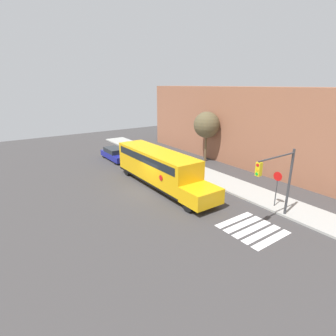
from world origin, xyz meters
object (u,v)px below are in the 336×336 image
(parked_car, at_px, (115,154))
(stop_sign, at_px, (277,185))
(traffic_light, at_px, (279,176))
(tree_near_sidewalk, at_px, (207,125))
(school_bus, at_px, (159,166))

(parked_car, distance_m, stop_sign, 18.83)
(traffic_light, distance_m, tree_near_sidewalk, 14.29)
(stop_sign, distance_m, traffic_light, 2.51)
(stop_sign, xyz_separation_m, tree_near_sidewalk, (-11.83, 4.15, 2.40))
(parked_car, xyz_separation_m, traffic_light, (19.45, 2.43, 2.46))
(parked_car, bearing_deg, stop_sign, 12.94)
(stop_sign, height_order, tree_near_sidewalk, tree_near_sidewalk)
(parked_car, height_order, tree_near_sidewalk, tree_near_sidewalk)
(school_bus, bearing_deg, parked_car, 178.72)
(school_bus, relative_size, stop_sign, 4.32)
(stop_sign, bearing_deg, parked_car, -167.06)
(stop_sign, bearing_deg, school_bus, -152.30)
(parked_car, bearing_deg, traffic_light, 7.13)
(school_bus, bearing_deg, tree_near_sidewalk, 111.56)
(stop_sign, height_order, traffic_light, traffic_light)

